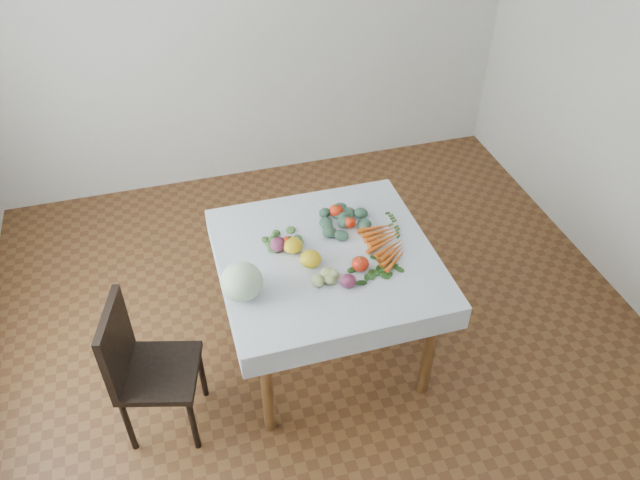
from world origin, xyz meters
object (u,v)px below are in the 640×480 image
object	(u,v)px
chair	(141,363)
table	(326,269)
cabbage	(242,281)
heirloom_back	(293,245)
carrot_bunch	(385,244)

from	to	relation	value
chair	table	bearing A→B (deg)	12.48
cabbage	heirloom_back	bearing A→B (deg)	38.72
table	cabbage	xyz separation A→B (m)	(-0.48, -0.17, 0.20)
table	carrot_bunch	xyz separation A→B (m)	(0.32, -0.02, 0.12)
carrot_bunch	cabbage	bearing A→B (deg)	-169.22
cabbage	heirloom_back	xyz separation A→B (m)	(0.31, 0.25, -0.06)
cabbage	heirloom_back	world-z (taller)	cabbage
chair	cabbage	world-z (taller)	cabbage
table	chair	size ratio (longest dim) A/B	1.18
table	cabbage	world-z (taller)	cabbage
table	cabbage	distance (m)	0.54
chair	heirloom_back	bearing A→B (deg)	19.70
heirloom_back	carrot_bunch	bearing A→B (deg)	-11.66
table	heirloom_back	size ratio (longest dim) A/B	9.43
table	chair	world-z (taller)	chair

